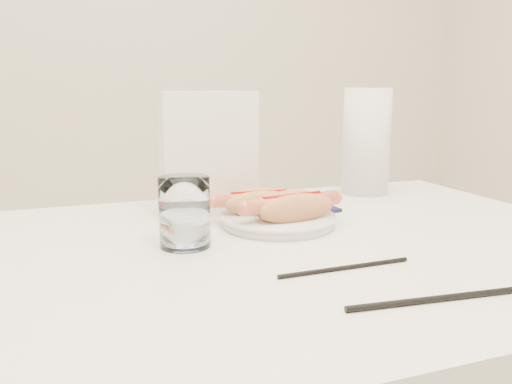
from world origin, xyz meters
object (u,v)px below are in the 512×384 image
object	(u,v)px
plate	(278,221)
paper_towel_roll	(366,141)
table	(268,280)
napkin_box	(208,153)
hotdog_left	(259,202)
hotdog_right	(292,207)
water_glass	(185,212)

from	to	relation	value
plate	paper_towel_roll	size ratio (longest dim) A/B	0.82
table	napkin_box	xyz separation A→B (m)	(-0.03, 0.24, 0.18)
plate	napkin_box	size ratio (longest dim) A/B	0.84
napkin_box	hotdog_left	bearing A→B (deg)	-53.16
plate	paper_towel_roll	distance (m)	0.39
hotdog_left	paper_towel_roll	distance (m)	0.38
napkin_box	paper_towel_roll	distance (m)	0.40
hotdog_right	plate	bearing A→B (deg)	106.10
water_glass	paper_towel_roll	bearing A→B (deg)	28.28
plate	napkin_box	world-z (taller)	napkin_box
table	paper_towel_roll	bearing A→B (deg)	39.61
table	hotdog_right	world-z (taller)	hotdog_right
hotdog_left	napkin_box	xyz separation A→B (m)	(-0.07, 0.11, 0.08)
hotdog_left	water_glass	bearing A→B (deg)	-143.63
hotdog_left	hotdog_right	world-z (taller)	hotdog_right
hotdog_left	hotdog_right	distance (m)	0.08
water_glass	hotdog_left	bearing A→B (deg)	30.78
hotdog_right	water_glass	size ratio (longest dim) A/B	1.68
hotdog_right	water_glass	world-z (taller)	water_glass
hotdog_left	napkin_box	distance (m)	0.15
hotdog_left	paper_towel_roll	world-z (taller)	paper_towel_roll
table	hotdog_left	distance (m)	0.17
plate	water_glass	bearing A→B (deg)	-161.68
table	napkin_box	world-z (taller)	napkin_box
table	plate	world-z (taller)	plate
hotdog_right	hotdog_left	bearing A→B (deg)	112.34
napkin_box	paper_towel_roll	bearing A→B (deg)	13.36
plate	hotdog_left	bearing A→B (deg)	124.68
hotdog_left	water_glass	world-z (taller)	water_glass
table	paper_towel_roll	size ratio (longest dim) A/B	4.90
table	paper_towel_roll	xyz separation A→B (m)	(0.37, 0.30, 0.18)
water_glass	plate	bearing A→B (deg)	18.32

